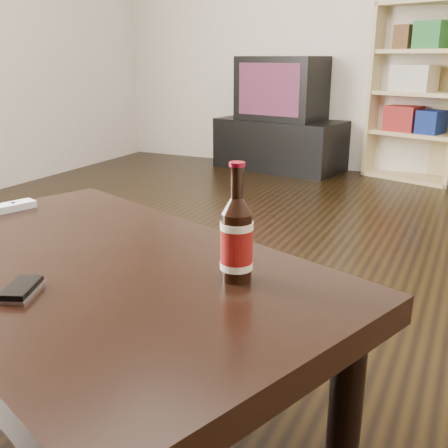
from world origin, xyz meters
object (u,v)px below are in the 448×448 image
at_px(bookshelf, 421,90).
at_px(beer_bottle, 237,240).
at_px(coffee_table, 93,283).
at_px(tv, 282,88).
at_px(phone, 21,289).
at_px(tv_stand, 280,144).
at_px(remote, 3,208).

distance_m(bookshelf, beer_bottle, 3.52).
relative_size(coffee_table, beer_bottle, 5.60).
height_order(tv, phone, tv).
xyz_separation_m(beer_bottle, phone, (-0.37, -0.26, -0.08)).
bearing_deg(beer_bottle, phone, -145.01).
relative_size(bookshelf, phone, 10.97).
bearing_deg(tv_stand, phone, -68.16).
distance_m(tv_stand, tv, 0.48).
relative_size(bookshelf, coffee_table, 0.93).
xyz_separation_m(tv_stand, remote, (0.24, -3.25, 0.28)).
distance_m(coffee_table, phone, 0.23).
bearing_deg(tv, beer_bottle, -61.50).
xyz_separation_m(coffee_table, remote, (-0.52, 0.20, 0.07)).
distance_m(tv, bookshelf, 1.12).
height_order(bookshelf, remote, bookshelf).
bearing_deg(tv_stand, remote, -75.54).
xyz_separation_m(bookshelf, coffee_table, (-0.36, -3.56, -0.29)).
distance_m(tv, remote, 3.26).
bearing_deg(beer_bottle, tv_stand, 108.21).
bearing_deg(tv, phone, -68.15).
distance_m(bookshelf, phone, 3.80).
distance_m(bookshelf, coffee_table, 3.59).
distance_m(tv_stand, beer_bottle, 3.61).
xyz_separation_m(beer_bottle, remote, (-0.88, 0.16, -0.08)).
bearing_deg(coffee_table, tv, 102.32).
distance_m(phone, remote, 0.66).
height_order(tv, remote, tv).
relative_size(tv_stand, coffee_table, 0.74).
bearing_deg(bookshelf, coffee_table, -76.37).
height_order(tv_stand, phone, phone).
distance_m(tv, coffee_table, 3.54).
xyz_separation_m(tv_stand, tv, (-0.00, -0.00, 0.48)).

